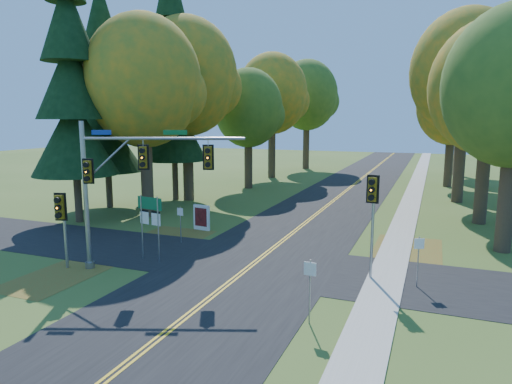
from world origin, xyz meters
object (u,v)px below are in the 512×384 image
at_px(east_signal_pole, 372,201).
at_px(info_kiosk, 202,218).
at_px(traffic_mast, 125,175).
at_px(route_sign_cluster, 150,215).

xyz_separation_m(east_signal_pole, info_kiosk, (-11.13, 5.30, -2.72)).
distance_m(traffic_mast, info_kiosk, 8.70).
bearing_deg(route_sign_cluster, info_kiosk, 105.09).
bearing_deg(east_signal_pole, info_kiosk, 161.03).
bearing_deg(info_kiosk, east_signal_pole, -17.41).
bearing_deg(info_kiosk, traffic_mast, -79.23).
bearing_deg(route_sign_cluster, traffic_mast, -91.78).
bearing_deg(route_sign_cluster, east_signal_pole, 15.69).
relative_size(traffic_mast, route_sign_cluster, 2.18).
relative_size(traffic_mast, info_kiosk, 4.45).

